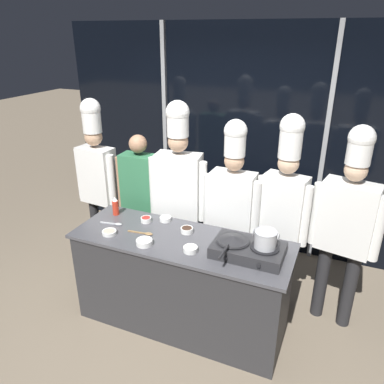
% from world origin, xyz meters
% --- Properties ---
extents(ground_plane, '(24.00, 24.00, 0.00)m').
position_xyz_m(ground_plane, '(0.00, 0.00, 0.00)').
color(ground_plane, '#7F705B').
extents(window_wall_back, '(4.62, 0.09, 2.70)m').
position_xyz_m(window_wall_back, '(0.00, 1.72, 1.35)').
color(window_wall_back, black).
rests_on(window_wall_back, ground_plane).
extents(demo_counter, '(1.95, 0.69, 0.91)m').
position_xyz_m(demo_counter, '(0.00, 0.00, 0.46)').
color(demo_counter, '#2D2D30').
rests_on(demo_counter, ground_plane).
extents(portable_stove, '(0.57, 0.37, 0.11)m').
position_xyz_m(portable_stove, '(0.61, -0.01, 0.96)').
color(portable_stove, '#28282B').
rests_on(portable_stove, demo_counter).
extents(frying_pan, '(0.28, 0.48, 0.04)m').
position_xyz_m(frying_pan, '(0.47, -0.02, 1.04)').
color(frying_pan, '#232326').
rests_on(frying_pan, portable_stove).
extents(stock_pot, '(0.21, 0.18, 0.14)m').
position_xyz_m(stock_pot, '(0.74, -0.01, 1.09)').
color(stock_pot, '#B7BABF').
rests_on(stock_pot, portable_stove).
extents(squeeze_bottle_chili, '(0.06, 0.06, 0.19)m').
position_xyz_m(squeeze_bottle_chili, '(-0.79, 0.18, 1.00)').
color(squeeze_bottle_chili, red).
rests_on(squeeze_bottle_chili, demo_counter).
extents(prep_bowl_garlic, '(0.14, 0.14, 0.05)m').
position_xyz_m(prep_bowl_garlic, '(-0.25, -0.20, 0.94)').
color(prep_bowl_garlic, white).
rests_on(prep_bowl_garlic, demo_counter).
extents(prep_bowl_bell_pepper, '(0.10, 0.10, 0.05)m').
position_xyz_m(prep_bowl_bell_pepper, '(-0.44, 0.16, 0.94)').
color(prep_bowl_bell_pepper, white).
rests_on(prep_bowl_bell_pepper, demo_counter).
extents(prep_bowl_rice, '(0.11, 0.11, 0.04)m').
position_xyz_m(prep_bowl_rice, '(-0.28, 0.25, 0.94)').
color(prep_bowl_rice, white).
rests_on(prep_bowl_rice, demo_counter).
extents(prep_bowl_chicken, '(0.12, 0.12, 0.05)m').
position_xyz_m(prep_bowl_chicken, '(0.16, -0.15, 0.94)').
color(prep_bowl_chicken, white).
rests_on(prep_bowl_chicken, demo_counter).
extents(prep_bowl_soy_glaze, '(0.11, 0.11, 0.05)m').
position_xyz_m(prep_bowl_soy_glaze, '(-0.00, 0.13, 0.94)').
color(prep_bowl_soy_glaze, white).
rests_on(prep_bowl_soy_glaze, demo_counter).
extents(prep_bowl_shrimp, '(0.13, 0.13, 0.03)m').
position_xyz_m(prep_bowl_shrimp, '(-0.63, -0.17, 0.93)').
color(prep_bowl_shrimp, white).
rests_on(prep_bowl_shrimp, demo_counter).
extents(serving_spoon_slotted, '(0.22, 0.06, 0.02)m').
position_xyz_m(serving_spoon_slotted, '(-0.68, 0.00, 0.92)').
color(serving_spoon_slotted, '#B2B5BA').
rests_on(serving_spoon_slotted, demo_counter).
extents(serving_spoon_solid, '(0.24, 0.06, 0.02)m').
position_xyz_m(serving_spoon_solid, '(-0.33, -0.04, 0.92)').
color(serving_spoon_solid, olive).
rests_on(serving_spoon_solid, demo_counter).
extents(chef_head, '(0.53, 0.24, 1.95)m').
position_xyz_m(chef_head, '(-1.30, 0.60, 1.14)').
color(chef_head, '#232326').
rests_on(chef_head, ground_plane).
extents(person_guest, '(0.52, 0.22, 1.63)m').
position_xyz_m(person_guest, '(-0.74, 0.59, 0.99)').
color(person_guest, '#232326').
rests_on(person_guest, ground_plane).
extents(chef_sous, '(0.59, 0.29, 2.01)m').
position_xyz_m(chef_sous, '(-0.28, 0.55, 1.16)').
color(chef_sous, '#2D3856').
rests_on(chef_sous, ground_plane).
extents(chef_line, '(0.55, 0.22, 1.88)m').
position_xyz_m(chef_line, '(0.29, 0.54, 1.09)').
color(chef_line, '#232326').
rests_on(chef_line, ground_plane).
extents(chef_pastry, '(0.50, 0.27, 1.96)m').
position_xyz_m(chef_pastry, '(0.76, 0.59, 1.15)').
color(chef_pastry, '#232326').
rests_on(chef_pastry, ground_plane).
extents(chef_apprentice, '(0.60, 0.32, 1.91)m').
position_xyz_m(chef_apprentice, '(1.31, 0.61, 1.09)').
color(chef_apprentice, '#232326').
rests_on(chef_apprentice, ground_plane).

